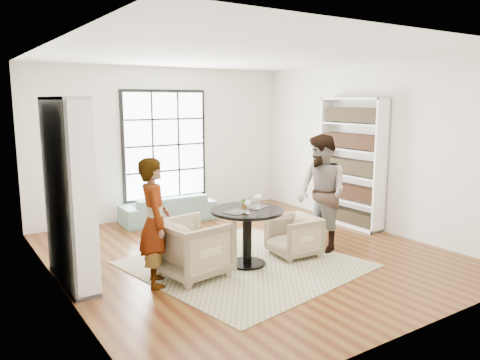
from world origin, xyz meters
TOP-DOWN VIEW (x-y plane):
  - ground at (0.00, 0.00)m, footprint 6.00×6.00m
  - room_shell at (0.00, 0.54)m, footprint 6.00×6.01m
  - rug at (-0.32, -0.41)m, footprint 3.27×3.27m
  - pedestal_table at (-0.31, -0.44)m, footprint 1.04×1.04m
  - sofa at (-0.21, 2.45)m, footprint 1.85×0.80m
  - armchair_left at (-1.14, -0.38)m, footprint 0.99×0.97m
  - armchair_right at (0.52, -0.49)m, footprint 0.74×0.72m
  - person_left at (-1.69, -0.38)m, footprint 0.55×0.69m
  - person_right at (1.07, -0.49)m, footprint 0.79×0.97m
  - placemat_left at (-0.51, -0.49)m, footprint 0.41×0.36m
  - placemat_right at (-0.12, -0.39)m, footprint 0.41×0.36m
  - cutlery_left at (-0.51, -0.49)m, footprint 0.21×0.25m
  - cutlery_right at (-0.12, -0.39)m, footprint 0.21×0.25m
  - wine_glass_left at (-0.43, -0.63)m, footprint 0.08×0.08m
  - wine_glass_right at (-0.16, -0.50)m, footprint 0.10×0.10m
  - flower_centerpiece at (-0.31, -0.41)m, footprint 0.19×0.17m

SIDE VIEW (x-z plane):
  - ground at x=0.00m, z-range 0.00..0.00m
  - rug at x=-0.32m, z-range 0.00..0.01m
  - sofa at x=-0.21m, z-range 0.00..0.53m
  - armchair_right at x=0.52m, z-range 0.00..0.63m
  - armchair_left at x=-1.14m, z-range 0.00..0.79m
  - pedestal_table at x=-0.31m, z-range 0.18..1.01m
  - person_left at x=-1.69m, z-range 0.00..1.66m
  - placemat_left at x=-0.51m, z-range 0.83..0.84m
  - placemat_right at x=-0.12m, z-range 0.83..0.84m
  - cutlery_left at x=-0.51m, z-range 0.84..0.84m
  - cutlery_right at x=-0.12m, z-range 0.84..0.84m
  - person_right at x=1.07m, z-range 0.00..1.84m
  - flower_centerpiece at x=-0.31m, z-range 0.83..1.02m
  - wine_glass_left at x=-0.43m, z-range 0.87..1.05m
  - wine_glass_right at x=-0.16m, z-range 0.87..1.09m
  - room_shell at x=0.00m, z-range -1.74..4.26m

